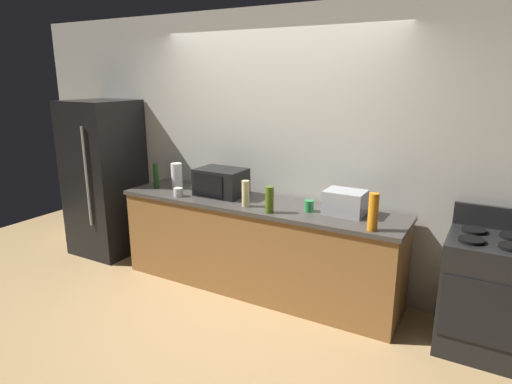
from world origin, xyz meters
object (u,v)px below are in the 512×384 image
Objects in this scene: refrigerator at (105,178)px; bottle_wine at (156,176)px; paper_towel_roll at (177,176)px; bottle_olive_oil at (269,200)px; mug_white at (178,192)px; toaster_oven at (345,202)px; bottle_dish_soap at (373,212)px; mug_green at (309,206)px; microwave at (221,182)px; stove_range at (484,294)px; bottle_hand_soap at (246,194)px.

refrigerator is 6.69× the size of bottle_wine.
bottle_wine is at bearing -151.39° from paper_towel_roll.
bottle_wine is 1.15× the size of bottle_olive_oil.
toaster_oven is at bearing 9.17° from mug_white.
mug_white is (-1.95, 0.03, -0.11)m from bottle_dish_soap.
mug_green is (1.56, -0.07, -0.08)m from paper_towel_roll.
microwave is at bearing 1.70° from refrigerator.
refrigerator reaches higher than bottle_wine.
refrigerator is 4.07m from stove_range.
refrigerator is at bearing 176.25° from bottle_wine.
bottle_dish_soap is at bearing -7.45° from paper_towel_roll.
bottle_wine reaches higher than bottle_olive_oil.
bottle_dish_soap reaches higher than microwave.
stove_range is 4.44× the size of bottle_hand_soap.
refrigerator is at bearing -178.81° from toaster_oven.
refrigerator is 3.24m from bottle_dish_soap.
microwave is 0.75m from bottle_olive_oil.
toaster_oven is 2.05m from bottle_wine.
refrigerator reaches higher than microwave.
paper_towel_roll reaches higher than mug_green.
bottle_dish_soap is 0.91m from bottle_olive_oil.
bottle_dish_soap is (-0.83, -0.23, 0.59)m from stove_range.
bottle_olive_oil reaches higher than toaster_oven.
refrigerator reaches higher than paper_towel_roll.
bottle_olive_oil is at bearing -154.22° from toaster_oven.
toaster_oven is (-1.15, 0.06, 0.54)m from stove_range.
paper_towel_roll is (-3.00, 0.05, 0.57)m from stove_range.
bottle_hand_soap is (1.18, -0.11, -0.01)m from bottle_wine.
bottle_wine is at bearing -176.75° from toaster_oven.
paper_towel_roll is 2.92× the size of mug_white.
bottle_dish_soap is at bearing -42.52° from toaster_oven.
toaster_oven is (1.28, 0.01, -0.03)m from microwave.
paper_towel_roll is at bearing -179.69° from toaster_oven.
stove_range is 3.25m from bottle_wine.
bottle_hand_soap is at bearing -5.35° from bottle_wine.
microwave is 1.29m from toaster_oven.
mug_white is (0.22, -0.25, -0.09)m from paper_towel_roll.
microwave is 0.57m from paper_towel_roll.
mug_green is (0.99, -0.07, -0.08)m from microwave.
paper_towel_roll is (1.05, 0.05, 0.13)m from refrigerator.
mug_green is at bearing 1.16° from bottle_wine.
paper_towel_roll is 2.67× the size of mug_green.
stove_range is at bearing 0.00° from refrigerator.
microwave is 5.19× the size of mug_white.
bottle_olive_oil is (-0.91, 0.01, -0.03)m from bottle_dish_soap.
bottle_dish_soap is 1.23× the size of bottle_hand_soap.
mug_green is (1.33, 0.18, 0.01)m from mug_white.
refrigerator is 6.67× the size of paper_towel_roll.
microwave reaches higher than mug_white.
mug_white is (-1.04, 0.02, -0.07)m from bottle_olive_oil.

